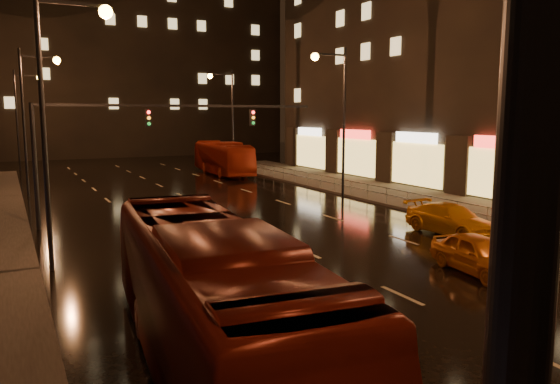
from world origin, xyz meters
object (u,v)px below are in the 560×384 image
Objects in this scene: bus_red at (211,297)px; taxi_near at (479,254)px; taxi_far at (451,219)px; bus_curb at (223,158)px.

bus_red reaches higher than taxi_near.
bus_red is at bearing -155.01° from taxi_far.
taxi_near is at bearing -92.56° from bus_curb.
taxi_far is (0.33, -29.37, -0.84)m from bus_curb.
taxi_near is at bearing 19.07° from bus_red.
taxi_far reaches higher than taxi_near.
taxi_near is (-3.50, -34.69, -0.84)m from bus_curb.
bus_red is at bearing -158.42° from taxi_near.
bus_red is 40.08m from bus_curb.
taxi_near is 6.56m from taxi_far.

